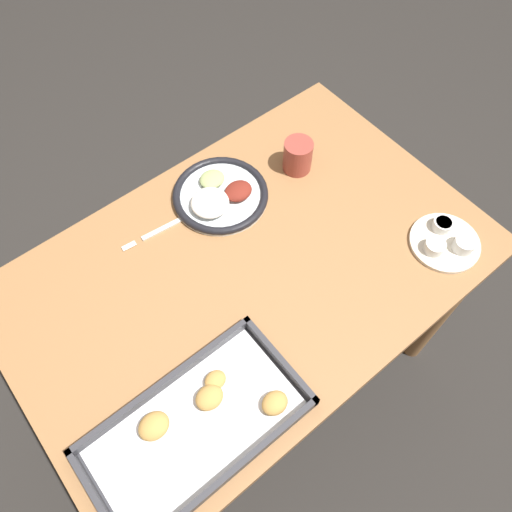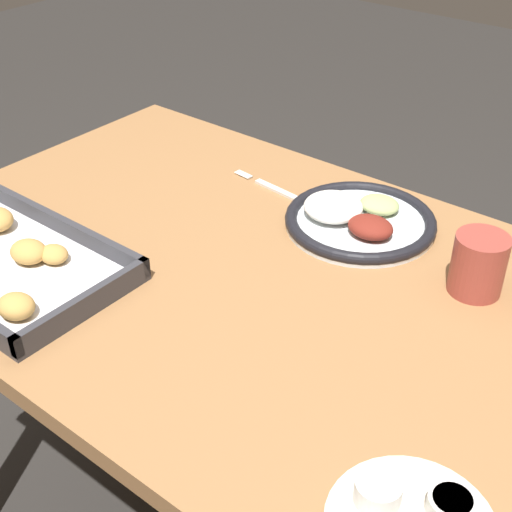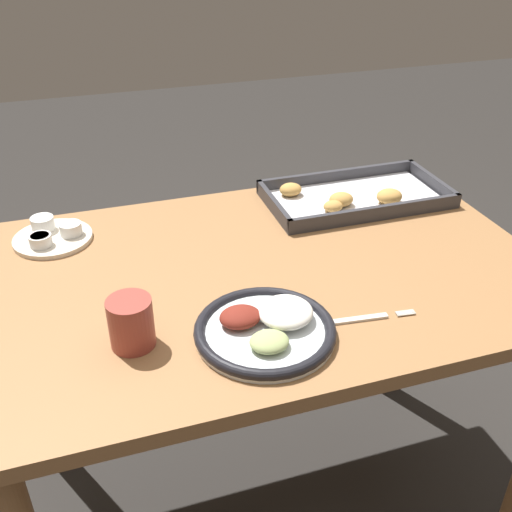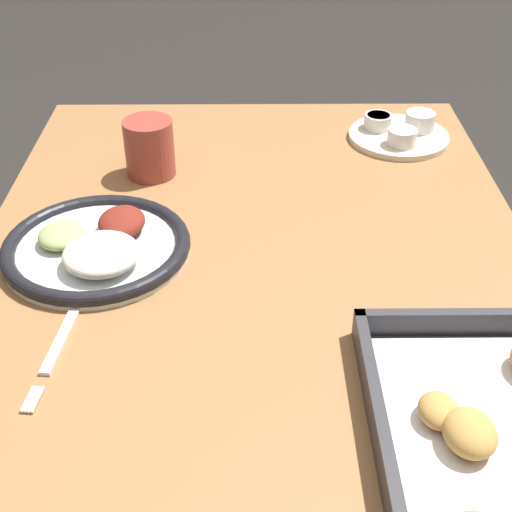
{
  "view_description": "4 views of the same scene",
  "coord_description": "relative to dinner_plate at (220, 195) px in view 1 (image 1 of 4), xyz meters",
  "views": [
    {
      "loc": [
        0.35,
        0.46,
        1.77
      ],
      "look_at": [
        -0.02,
        0.0,
        0.78
      ],
      "focal_mm": 35.0,
      "sensor_mm": 36.0,
      "label": 1
    },
    {
      "loc": [
        -0.55,
        0.67,
        1.36
      ],
      "look_at": [
        -0.02,
        0.0,
        0.78
      ],
      "focal_mm": 50.0,
      "sensor_mm": 36.0,
      "label": 2
    },
    {
      "loc": [
        -0.33,
        -0.97,
        1.4
      ],
      "look_at": [
        -0.02,
        0.0,
        0.78
      ],
      "focal_mm": 42.0,
      "sensor_mm": 36.0,
      "label": 3
    },
    {
      "loc": [
        0.69,
        -0.01,
        1.28
      ],
      "look_at": [
        -0.02,
        0.0,
        0.78
      ],
      "focal_mm": 50.0,
      "sensor_mm": 36.0,
      "label": 4
    }
  ],
  "objects": [
    {
      "name": "baking_tray",
      "position": [
        0.37,
        0.42,
        -0.0
      ],
      "size": [
        0.44,
        0.23,
        0.04
      ],
      "color": "#333338",
      "rests_on": "dining_table"
    },
    {
      "name": "dinner_plate",
      "position": [
        0.0,
        0.0,
        0.0
      ],
      "size": [
        0.24,
        0.24,
        0.05
      ],
      "color": "silver",
      "rests_on": "dining_table"
    },
    {
      "name": "saucer_plate",
      "position": [
        -0.34,
        0.45,
        0.0
      ],
      "size": [
        0.17,
        0.17,
        0.04
      ],
      "color": "beige",
      "rests_on": "dining_table"
    },
    {
      "name": "fork",
      "position": [
        0.17,
        -0.01,
        -0.01
      ],
      "size": [
        0.2,
        0.03,
        0.0
      ],
      "rotation": [
        0.0,
        0.0,
        -0.1
      ],
      "color": "silver",
      "rests_on": "dining_table"
    },
    {
      "name": "dining_table",
      "position": [
        0.07,
        0.2,
        -0.14
      ],
      "size": [
        1.12,
        0.73,
        0.75
      ],
      "color": "olive",
      "rests_on": "ground_plane"
    },
    {
      "name": "drinking_cup",
      "position": [
        -0.22,
        0.04,
        0.03
      ],
      "size": [
        0.08,
        0.08,
        0.09
      ],
      "color": "#993D33",
      "rests_on": "dining_table"
    },
    {
      "name": "ground_plane",
      "position": [
        0.07,
        0.2,
        -0.77
      ],
      "size": [
        8.0,
        8.0,
        0.0
      ],
      "primitive_type": "plane",
      "color": "#282623"
    }
  ]
}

